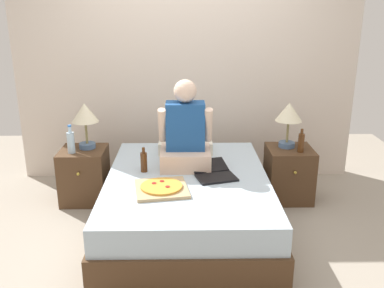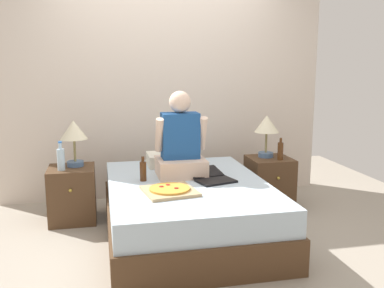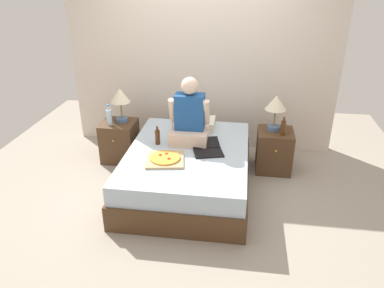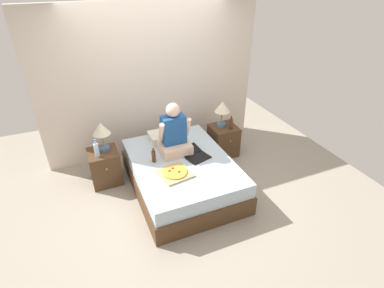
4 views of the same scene
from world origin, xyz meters
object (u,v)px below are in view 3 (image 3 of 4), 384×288
(bed, at_px, (188,169))
(beer_bottle_on_bed, at_px, (158,137))
(pizza_box, at_px, (165,159))
(lamp_on_right_nightstand, at_px, (276,105))
(lamp_on_left_nightstand, at_px, (120,98))
(nightstand_left, at_px, (120,141))
(beer_bottle, at_px, (283,128))
(water_bottle, at_px, (109,117))
(laptop, at_px, (207,150))
(person_seated, at_px, (190,119))
(nightstand_right, at_px, (274,150))

(bed, height_order, beer_bottle_on_bed, beer_bottle_on_bed)
(bed, xyz_separation_m, pizza_box, (-0.20, -0.28, 0.27))
(lamp_on_right_nightstand, height_order, beer_bottle_on_bed, lamp_on_right_nightstand)
(lamp_on_left_nightstand, bearing_deg, nightstand_left, -128.63)
(beer_bottle, bearing_deg, nightstand_left, 177.30)
(bed, bearing_deg, pizza_box, -125.86)
(water_bottle, bearing_deg, laptop, -21.06)
(nightstand_left, bearing_deg, laptop, -25.72)
(water_bottle, bearing_deg, person_seated, -14.00)
(person_seated, relative_size, pizza_box, 1.70)
(lamp_on_left_nightstand, relative_size, person_seated, 0.58)
(person_seated, xyz_separation_m, laptop, (0.24, -0.24, -0.27))
(nightstand_left, height_order, person_seated, person_seated)
(bed, height_order, water_bottle, water_bottle)
(lamp_on_left_nightstand, relative_size, laptop, 0.93)
(water_bottle, height_order, person_seated, person_seated)
(beer_bottle, bearing_deg, lamp_on_left_nightstand, 175.87)
(lamp_on_left_nightstand, distance_m, water_bottle, 0.28)
(bed, xyz_separation_m, person_seated, (-0.01, 0.25, 0.54))
(nightstand_left, relative_size, person_seated, 0.69)
(nightstand_left, relative_size, water_bottle, 1.94)
(pizza_box, bearing_deg, bed, 54.14)
(nightstand_left, height_order, beer_bottle_on_bed, beer_bottle_on_bed)
(beer_bottle, relative_size, beer_bottle_on_bed, 1.05)
(beer_bottle, bearing_deg, pizza_box, -148.65)
(nightstand_right, height_order, beer_bottle_on_bed, beer_bottle_on_bed)
(beer_bottle, bearing_deg, nightstand_right, 125.01)
(bed, bearing_deg, nightstand_left, 149.30)
(lamp_on_right_nightstand, height_order, person_seated, person_seated)
(beer_bottle_on_bed, bearing_deg, bed, -16.77)
(lamp_on_left_nightstand, xyz_separation_m, water_bottle, (-0.12, -0.14, -0.22))
(nightstand_right, distance_m, lamp_on_right_nightstand, 0.60)
(nightstand_right, bearing_deg, person_seated, -160.80)
(bed, xyz_separation_m, water_bottle, (-1.10, 0.52, 0.40))
(person_seated, bearing_deg, laptop, -45.04)
(nightstand_right, height_order, beer_bottle, beer_bottle)
(nightstand_left, height_order, lamp_on_left_nightstand, lamp_on_left_nightstand)
(nightstand_right, relative_size, laptop, 1.10)
(laptop, bearing_deg, nightstand_right, 37.01)
(beer_bottle, distance_m, laptop, 1.01)
(lamp_on_right_nightstand, height_order, laptop, lamp_on_right_nightstand)
(bed, relative_size, water_bottle, 6.82)
(beer_bottle, bearing_deg, beer_bottle_on_bed, -164.99)
(laptop, bearing_deg, beer_bottle_on_bed, 169.88)
(nightstand_right, relative_size, person_seated, 0.69)
(nightstand_left, distance_m, laptop, 1.41)
(beer_bottle, height_order, laptop, beer_bottle)
(person_seated, height_order, pizza_box, person_seated)
(water_bottle, xyz_separation_m, pizza_box, (0.90, -0.80, -0.13))
(nightstand_left, xyz_separation_m, beer_bottle, (2.12, -0.10, 0.36))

